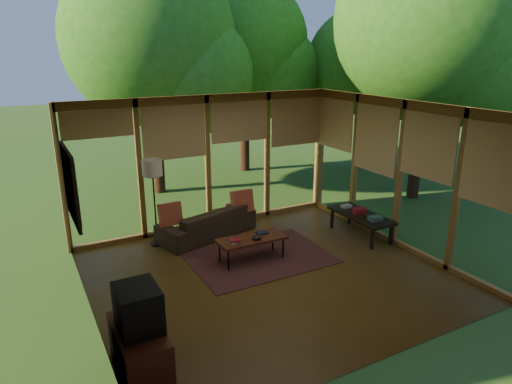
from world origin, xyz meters
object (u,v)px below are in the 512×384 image
floor_lamp (152,173)px  coffee_table (252,240)px  sofa (207,222)px  television (138,308)px  media_cabinet (140,352)px  side_console (361,216)px

floor_lamp → coffee_table: floor_lamp is taller
sofa → television: 4.08m
sofa → media_cabinet: media_cabinet is taller
media_cabinet → side_console: (4.87, 1.96, 0.11)m
media_cabinet → coffee_table: (2.47, 2.01, 0.09)m
sofa → floor_lamp: floor_lamp is taller
media_cabinet → side_console: 5.25m
sofa → coffee_table: 1.42m
sofa → media_cabinet: 4.05m
media_cabinet → television: television is taller
sofa → floor_lamp: size_ratio=1.19×
television → media_cabinet: bearing=180.0°
media_cabinet → side_console: bearing=22.0°
sofa → side_console: 3.02m
media_cabinet → television: size_ratio=1.82×
floor_lamp → coffee_table: size_ratio=1.38×
media_cabinet → floor_lamp: bearing=70.7°
floor_lamp → side_console: bearing=-22.2°
coffee_table → side_console: side_console is taller
media_cabinet → television: (0.02, 0.00, 0.55)m
sofa → floor_lamp: 1.50m
media_cabinet → side_console: media_cabinet is taller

